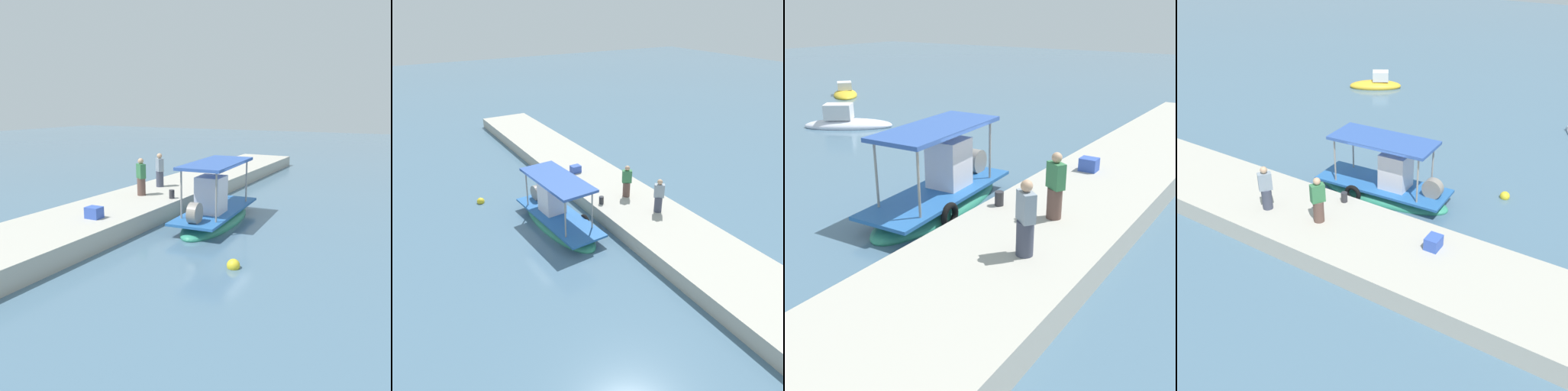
# 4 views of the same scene
# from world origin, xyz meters

# --- Properties ---
(ground_plane) EXTENTS (120.00, 120.00, 0.00)m
(ground_plane) POSITION_xyz_m (0.00, 0.00, 0.00)
(ground_plane) COLOR slate
(dock_quay) EXTENTS (36.00, 3.79, 0.73)m
(dock_quay) POSITION_xyz_m (0.00, -3.85, 0.36)
(dock_quay) COLOR #B4AFA2
(dock_quay) RESTS_ON ground_plane
(main_fishing_boat) EXTENTS (5.89, 2.26, 2.89)m
(main_fishing_boat) POSITION_xyz_m (-0.12, -0.11, 0.45)
(main_fishing_boat) COLOR #349574
(main_fishing_boat) RESTS_ON ground_plane
(fisherman_near_bollard) EXTENTS (0.52, 0.55, 1.71)m
(fisherman_near_bollard) POSITION_xyz_m (-0.44, -3.98, 1.50)
(fisherman_near_bollard) COLOR brown
(fisherman_near_bollard) RESTS_ON dock_quay
(fisherman_by_crate) EXTENTS (0.53, 0.54, 1.69)m
(fisherman_by_crate) POSITION_xyz_m (-2.56, -4.34, 1.49)
(fisherman_by_crate) COLOR #3C4254
(fisherman_by_crate) RESTS_ON dock_quay
(mooring_bollard) EXTENTS (0.24, 0.24, 0.39)m
(mooring_bollard) POSITION_xyz_m (-0.50, -2.41, 0.92)
(mooring_bollard) COLOR #2D2D33
(mooring_bollard) RESTS_ON dock_quay
(cargo_crate) EXTENTS (0.47, 0.58, 0.42)m
(cargo_crate) POSITION_xyz_m (3.67, -3.22, 0.94)
(cargo_crate) COLOR #3756BB
(cargo_crate) RESTS_ON dock_quay
(marker_buoy) EXTENTS (0.41, 0.41, 0.41)m
(marker_buoy) POSITION_xyz_m (4.08, 2.48, 0.08)
(marker_buoy) COLOR yellow
(marker_buoy) RESTS_ON ground_plane
(moored_boat_near) EXTENTS (3.65, 3.94, 1.15)m
(moored_boat_near) POSITION_xyz_m (12.17, 18.31, 0.14)
(moored_boat_near) COLOR gold
(moored_boat_near) RESTS_ON ground_plane
(moored_boat_far) EXTENTS (3.88, 4.53, 1.43)m
(moored_boat_far) POSITION_xyz_m (5.62, 10.65, 0.21)
(moored_boat_far) COLOR white
(moored_boat_far) RESTS_ON ground_plane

